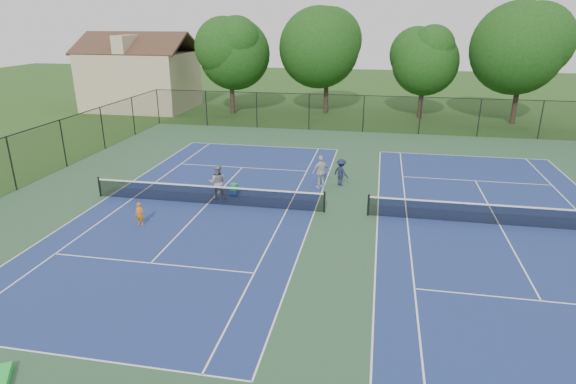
% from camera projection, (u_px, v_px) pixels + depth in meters
% --- Properties ---
extents(ground, '(140.00, 140.00, 0.00)m').
position_uv_depth(ground, '(346.00, 214.00, 23.18)').
color(ground, '#234716').
rests_on(ground, ground).
extents(court_pad, '(36.00, 36.00, 0.01)m').
position_uv_depth(court_pad, '(346.00, 214.00, 23.18)').
color(court_pad, '#31573B').
rests_on(court_pad, ground).
extents(tennis_court_left, '(12.00, 23.83, 1.07)m').
position_uv_depth(tennis_court_left, '(208.00, 202.00, 24.39)').
color(tennis_court_left, navy).
rests_on(tennis_court_left, ground).
extents(tennis_court_right, '(12.00, 23.83, 1.07)m').
position_uv_depth(tennis_court_right, '(500.00, 223.00, 21.91)').
color(tennis_court_right, navy).
rests_on(tennis_court_right, ground).
extents(perimeter_fence, '(36.08, 36.08, 3.02)m').
position_uv_depth(perimeter_fence, '(347.00, 182.00, 22.64)').
color(perimeter_fence, black).
rests_on(perimeter_fence, ground).
extents(tree_back_a, '(6.80, 6.80, 9.15)m').
position_uv_depth(tree_back_a, '(230.00, 50.00, 45.58)').
color(tree_back_a, '#2D2116').
rests_on(tree_back_a, ground).
extents(tree_back_b, '(7.60, 7.60, 10.03)m').
position_uv_depth(tree_back_b, '(327.00, 44.00, 45.64)').
color(tree_back_b, '#2D2116').
rests_on(tree_back_b, ground).
extents(tree_back_c, '(6.00, 6.00, 8.40)m').
position_uv_depth(tree_back_c, '(425.00, 58.00, 43.51)').
color(tree_back_c, '#2D2116').
rests_on(tree_back_c, ground).
extents(tree_back_d, '(7.80, 7.80, 10.37)m').
position_uv_depth(tree_back_d, '(525.00, 44.00, 40.71)').
color(tree_back_d, '#2D2116').
rests_on(tree_back_d, ground).
extents(clapboard_house, '(10.80, 8.10, 7.65)m').
position_uv_depth(clapboard_house, '(141.00, 78.00, 49.27)').
color(clapboard_house, tan).
rests_on(clapboard_house, ground).
extents(child_player, '(0.40, 0.28, 1.07)m').
position_uv_depth(child_player, '(140.00, 214.00, 21.78)').
color(child_player, orange).
rests_on(child_player, ground).
extents(instructor, '(1.01, 0.84, 1.85)m').
position_uv_depth(instructor, '(218.00, 182.00, 24.79)').
color(instructor, gray).
rests_on(instructor, ground).
extents(bystander_a, '(1.14, 1.03, 1.86)m').
position_uv_depth(bystander_a, '(321.00, 172.00, 26.41)').
color(bystander_a, silver).
rests_on(bystander_a, ground).
extents(bystander_b, '(1.14, 1.06, 1.54)m').
position_uv_depth(bystander_b, '(341.00, 172.00, 26.89)').
color(bystander_b, '#1B1E3C').
rests_on(bystander_b, ground).
extents(ball_crate, '(0.46, 0.38, 0.33)m').
position_uv_depth(ball_crate, '(234.00, 193.00, 25.47)').
color(ball_crate, '#16409A').
rests_on(ball_crate, ground).
extents(ball_hopper, '(0.38, 0.34, 0.36)m').
position_uv_depth(ball_hopper, '(234.00, 187.00, 25.35)').
color(ball_hopper, green).
rests_on(ball_hopper, ball_crate).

